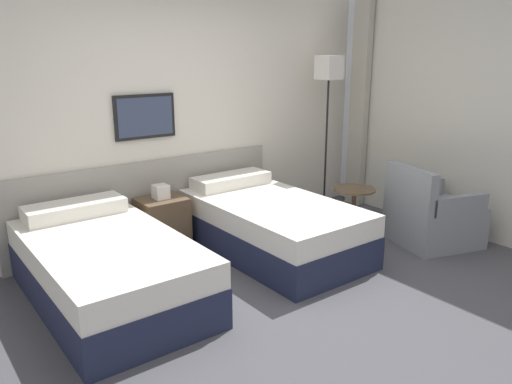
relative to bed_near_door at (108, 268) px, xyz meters
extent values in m
plane|color=#47474C|center=(1.16, -0.92, -0.27)|extent=(16.00, 16.00, 0.00)
cube|color=beige|center=(1.16, 1.01, 1.08)|extent=(10.00, 0.06, 2.70)
cube|color=gray|center=(0.85, 0.96, 0.17)|extent=(2.93, 0.04, 0.88)
cube|color=black|center=(0.85, 0.97, 1.05)|extent=(0.64, 0.03, 0.44)
cube|color=#333D56|center=(0.85, 0.95, 1.05)|extent=(0.58, 0.01, 0.38)
cube|color=white|center=(3.76, -1.22, 1.08)|extent=(0.06, 4.41, 2.70)
cube|color=beige|center=(3.72, -1.22, 1.05)|extent=(0.03, 4.05, 2.64)
cube|color=#A8A393|center=(3.63, 0.63, 1.05)|extent=(0.10, 0.24, 2.64)
cube|color=#1E233D|center=(0.00, -0.02, -0.11)|extent=(1.08, 1.92, 0.32)
cube|color=silver|center=(0.00, -0.02, 0.15)|extent=(1.07, 1.90, 0.21)
cube|color=silver|center=(0.00, 0.70, 0.32)|extent=(0.86, 0.34, 0.13)
cube|color=#1E233D|center=(1.70, -0.02, -0.11)|extent=(1.08, 1.92, 0.32)
cube|color=silver|center=(1.70, -0.02, 0.15)|extent=(1.07, 1.90, 0.21)
cube|color=silver|center=(1.70, 0.70, 0.32)|extent=(0.86, 0.34, 0.13)
cube|color=brown|center=(0.85, 0.70, 0.00)|extent=(0.46, 0.40, 0.54)
cube|color=silver|center=(0.85, 0.70, 0.33)|extent=(0.14, 0.14, 0.14)
cylinder|color=black|center=(3.04, 0.60, -0.26)|extent=(0.24, 0.24, 0.02)
cylinder|color=black|center=(3.04, 0.60, 0.55)|extent=(0.02, 0.02, 1.61)
cube|color=silver|center=(3.04, 0.60, 1.49)|extent=(0.25, 0.25, 0.27)
cylinder|color=brown|center=(2.68, -0.20, -0.27)|extent=(0.29, 0.29, 0.01)
cylinder|color=brown|center=(2.68, -0.20, -0.01)|extent=(0.05, 0.05, 0.50)
cylinder|color=brown|center=(2.68, -0.20, 0.25)|extent=(0.45, 0.45, 0.02)
cube|color=gray|center=(3.21, -0.85, -0.06)|extent=(0.96, 0.93, 0.42)
cube|color=gray|center=(2.89, -0.75, 0.36)|extent=(0.31, 0.73, 0.42)
cube|color=gray|center=(3.11, -1.16, 0.23)|extent=(0.66, 0.28, 0.18)
cube|color=gray|center=(3.30, -0.54, 0.23)|extent=(0.66, 0.28, 0.18)
camera|label=1|loc=(-1.28, -3.66, 1.68)|focal=35.00mm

